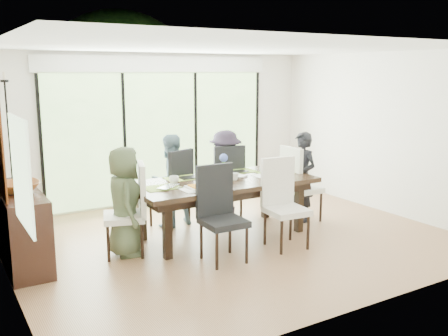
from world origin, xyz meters
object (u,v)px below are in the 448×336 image
vase (224,174)px  bowl (18,187)px  chair_near_left (224,215)px  cup_a (174,180)px  laptop (172,187)px  table_top (222,182)px  sideboard (21,226)px  chair_far_right (225,180)px  chair_near_right (287,204)px  chair_far_left (170,187)px  cup_b (235,177)px  person_left_end (125,201)px  person_far_left (170,181)px  person_right_end (302,177)px  chair_left_end (124,210)px  cup_c (264,170)px  person_far_right (225,174)px  chair_right_end (303,183)px

vase → bowl: bowl is taller
chair_near_left → cup_a: (-0.20, 1.02, 0.28)m
vase → laptop: (-0.90, -0.15, -0.05)m
table_top → cup_a: 0.72m
sideboard → cup_a: bearing=-7.7°
table_top → chair_far_right: size_ratio=2.18×
chair_near_right → vase: (-0.45, 0.92, 0.29)m
chair_far_left → cup_b: size_ratio=11.00×
vase → sideboard: size_ratio=0.08×
person_left_end → laptop: 0.65m
person_far_left → bowl: person_far_left is taller
person_right_end → chair_far_left: bearing=-119.6°
chair_far_left → chair_left_end: bearing=15.2°
chair_far_right → sideboard: size_ratio=0.74×
chair_left_end → sideboard: 1.28m
table_top → person_left_end: 1.48m
table_top → vase: vase is taller
person_far_left → cup_a: person_far_left is taller
cup_b → cup_c: bearing=17.1°
person_far_right → vase: (-0.50, -0.78, 0.18)m
chair_far_left → person_left_end: size_ratio=0.85×
person_left_end → vase: size_ratio=10.75×
chair_right_end → cup_c: 0.76m
person_right_end → bowl: bearing=-100.2°
chair_far_right → chair_near_right: bearing=101.0°
laptop → cup_c: bearing=-27.3°
laptop → table_top: bearing=-27.5°
person_left_end → bowl: 1.30m
cup_a → bowl: size_ratio=0.28×
person_left_end → sideboard: person_left_end is taller
bowl → sideboard: bearing=90.0°
cup_c → chair_far_left: bearing=149.0°
bowl → chair_right_end: bearing=-4.3°
chair_far_right → bowl: 3.32m
chair_near_right → vase: bearing=120.8°
chair_near_right → bowl: chair_near_right is taller
person_right_end → person_far_right: (-0.93, 0.83, 0.00)m
person_left_end → bowl: size_ratio=2.90×
person_far_right → cup_c: size_ratio=10.40×
person_far_left → person_right_end: bearing=146.6°
chair_left_end → person_right_end: (2.98, 0.00, 0.11)m
chair_left_end → person_far_left: 1.34m
chair_left_end → chair_far_right: (2.05, 0.85, 0.00)m
chair_near_right → person_far_left: size_ratio=0.85×
person_far_left → chair_right_end: bearing=146.8°
chair_left_end → person_right_end: 2.98m
chair_right_end → chair_far_right: size_ratio=1.00×
person_left_end → sideboard: size_ratio=0.86×
laptop → cup_a: size_ratio=2.66×
cup_a → bowl: 2.01m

